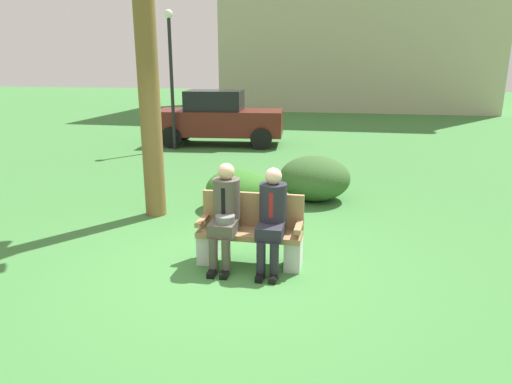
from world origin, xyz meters
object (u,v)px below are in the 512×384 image
park_bench (251,234)px  seated_man_right (272,214)px  seated_man_left (225,210)px  shrub_mid_lawn (314,178)px  street_lamp (171,67)px  parked_car_near (219,118)px  shrub_near_bench (237,189)px

park_bench → seated_man_right: seated_man_right is taller
seated_man_left → shrub_mid_lawn: seated_man_left is taller
shrub_mid_lawn → park_bench: bearing=-101.0°
park_bench → street_lamp: 8.69m
parked_car_near → seated_man_left: bearing=-74.0°
park_bench → shrub_near_bench: bearing=107.6°
park_bench → shrub_mid_lawn: size_ratio=0.99×
parked_car_near → street_lamp: size_ratio=1.03×
shrub_near_bench → parked_car_near: size_ratio=0.28×
seated_man_right → street_lamp: 8.86m
seated_man_left → parked_car_near: (-2.51, 8.72, 0.11)m
parked_car_near → shrub_near_bench: bearing=-71.7°
seated_man_left → seated_man_right: (0.59, 0.00, -0.01)m
seated_man_right → parked_car_near: bearing=109.6°
seated_man_right → seated_man_left: bearing=-179.8°
street_lamp → seated_man_right: bearing=-61.3°
park_bench → seated_man_right: (0.29, -0.12, 0.32)m
seated_man_right → shrub_near_bench: bearing=113.0°
seated_man_right → parked_car_near: (-3.10, 8.72, 0.12)m
park_bench → shrub_near_bench: (-0.71, 2.23, -0.05)m
seated_man_left → shrub_mid_lawn: (0.89, 3.16, -0.31)m
shrub_near_bench → shrub_mid_lawn: 1.53m
parked_car_near → street_lamp: (-1.08, -1.08, 1.54)m
seated_man_right → shrub_mid_lawn: size_ratio=0.96×
shrub_near_bench → shrub_mid_lawn: bearing=31.6°
shrub_mid_lawn → parked_car_near: parked_car_near is taller
seated_man_left → parked_car_near: 9.07m
street_lamp → seated_man_left: bearing=-64.9°
shrub_near_bench → street_lamp: bearing=121.0°
seated_man_right → parked_car_near: parked_car_near is taller
park_bench → shrub_near_bench: 2.34m
shrub_mid_lawn → parked_car_near: bearing=121.4°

